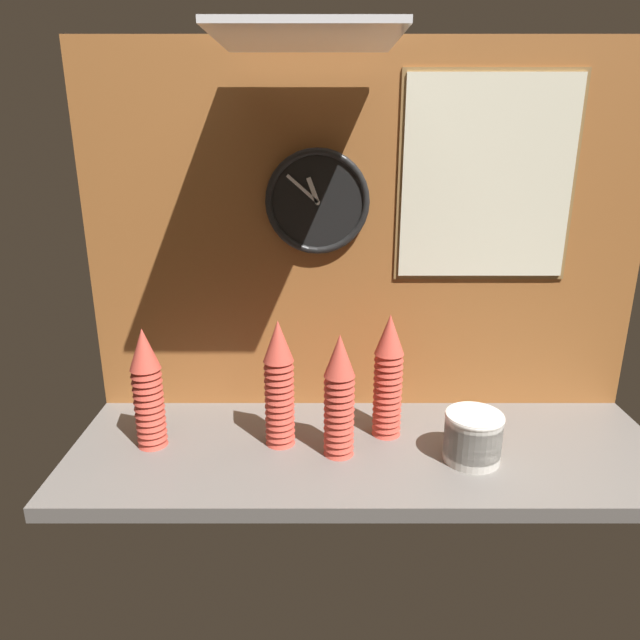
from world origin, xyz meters
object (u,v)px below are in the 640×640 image
object	(u,v)px
cup_stack_far_left	(146,389)
menu_board	(486,179)
wall_clock	(316,202)
cup_stack_center	(338,396)
cup_stack_center_right	(387,376)
bowl_stack_right	(472,435)
cup_stack_center_left	(278,384)

from	to	relation	value
cup_stack_far_left	menu_board	world-z (taller)	menu_board
cup_stack_far_left	wall_clock	distance (m)	0.68
cup_stack_center	cup_stack_center_right	bearing A→B (deg)	37.37
cup_stack_center_right	cup_stack_far_left	world-z (taller)	cup_stack_center_right
cup_stack_far_left	menu_board	bearing A→B (deg)	15.13
menu_board	cup_stack_far_left	bearing A→B (deg)	-164.87
wall_clock	menu_board	size ratio (longest dim) A/B	0.51
wall_clock	cup_stack_center_right	bearing A→B (deg)	-42.17
menu_board	wall_clock	bearing A→B (deg)	-178.91
cup_stack_far_left	bowl_stack_right	size ratio (longest dim) A/B	2.23
cup_stack_center_left	menu_board	distance (m)	0.80
cup_stack_far_left	menu_board	distance (m)	1.08
wall_clock	cup_stack_center_left	bearing A→B (deg)	-114.09
cup_stack_center_right	menu_board	world-z (taller)	menu_board
cup_stack_center	wall_clock	xyz separation A→B (m)	(-0.06, 0.28, 0.46)
menu_board	cup_stack_center	bearing A→B (deg)	-144.98
bowl_stack_right	menu_board	size ratio (longest dim) A/B	0.26
cup_stack_center_right	cup_stack_center	world-z (taller)	cup_stack_center_right
cup_stack_far_left	cup_stack_center	distance (m)	0.51
bowl_stack_right	menu_board	distance (m)	0.70
cup_stack_center	wall_clock	world-z (taller)	wall_clock
cup_stack_center_left	menu_board	size ratio (longest dim) A/B	0.62
wall_clock	menu_board	xyz separation A→B (m)	(0.47, 0.01, 0.06)
cup_stack_center_left	cup_stack_far_left	xyz separation A→B (m)	(-0.35, -0.01, -0.01)
cup_stack_center_right	bowl_stack_right	distance (m)	0.27
bowl_stack_right	menu_board	world-z (taller)	menu_board
cup_stack_far_left	bowl_stack_right	xyz separation A→B (m)	(0.85, -0.07, -0.10)
cup_stack_center_left	bowl_stack_right	bearing A→B (deg)	-9.45
wall_clock	menu_board	world-z (taller)	menu_board
cup_stack_center_right	cup_stack_center_left	xyz separation A→B (m)	(-0.29, -0.05, 0.00)
cup_stack_center_left	cup_stack_center	xyz separation A→B (m)	(0.16, -0.05, -0.01)
cup_stack_center_right	cup_stack_center	size ratio (longest dim) A/B	1.06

